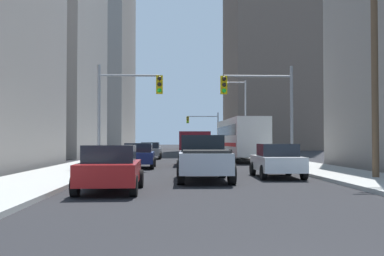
# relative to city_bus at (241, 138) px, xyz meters

# --- Properties ---
(sidewalk_left) EXTENTS (3.61, 160.00, 0.15)m
(sidewalk_left) POSITION_rel_city_bus_xyz_m (-10.98, 15.90, -1.85)
(sidewalk_left) COLOR #9E9E99
(sidewalk_left) RESTS_ON ground
(sidewalk_right) EXTENTS (3.61, 160.00, 0.15)m
(sidewalk_right) POSITION_rel_city_bus_xyz_m (2.52, 15.90, -1.85)
(sidewalk_right) COLOR #9E9E99
(sidewalk_right) RESTS_ON ground
(city_bus) EXTENTS (2.82, 11.56, 3.40)m
(city_bus) POSITION_rel_city_bus_xyz_m (0.00, 0.00, 0.00)
(city_bus) COLOR silver
(city_bus) RESTS_ON ground
(pickup_truck_silver) EXTENTS (2.20, 5.44, 1.90)m
(pickup_truck_silver) POSITION_rel_city_bus_xyz_m (-4.28, -18.87, -1.00)
(pickup_truck_silver) COLOR #B7BABF
(pickup_truck_silver) RESTS_ON ground
(cargo_van_maroon) EXTENTS (2.16, 5.26, 2.26)m
(cargo_van_maroon) POSITION_rel_city_bus_xyz_m (-4.11, -6.24, -0.64)
(cargo_van_maroon) COLOR maroon
(cargo_van_maroon) RESTS_ON ground
(sedan_red) EXTENTS (1.95, 4.25, 1.52)m
(sedan_red) POSITION_rel_city_bus_xyz_m (-7.57, -23.08, -1.16)
(sedan_red) COLOR maroon
(sedan_red) RESTS_ON ground
(sedan_white) EXTENTS (1.95, 4.24, 1.52)m
(sedan_white) POSITION_rel_city_bus_xyz_m (-0.87, -17.41, -1.16)
(sedan_white) COLOR white
(sedan_white) RESTS_ON ground
(sedan_navy) EXTENTS (1.95, 4.23, 1.52)m
(sedan_navy) POSITION_rel_city_bus_xyz_m (-7.62, -9.81, -1.16)
(sedan_navy) COLOR #141E4C
(sedan_navy) RESTS_ON ground
(sedan_grey) EXTENTS (1.95, 4.23, 1.52)m
(sedan_grey) POSITION_rel_city_bus_xyz_m (-7.60, 4.49, -1.16)
(sedan_grey) COLOR slate
(sedan_grey) RESTS_ON ground
(traffic_signal_near_left) EXTENTS (3.73, 0.44, 6.00)m
(traffic_signal_near_left) POSITION_rel_city_bus_xyz_m (-8.19, -11.54, 2.11)
(traffic_signal_near_left) COLOR gray
(traffic_signal_near_left) RESTS_ON ground
(traffic_signal_near_right) EXTENTS (4.22, 0.44, 6.00)m
(traffic_signal_near_right) POSITION_rel_city_bus_xyz_m (-0.49, -11.54, 2.13)
(traffic_signal_near_right) COLOR gray
(traffic_signal_near_right) RESTS_ON ground
(traffic_signal_far_right) EXTENTS (4.94, 0.44, 6.00)m
(traffic_signal_far_right) POSITION_rel_city_bus_xyz_m (-0.83, 33.28, 2.17)
(traffic_signal_far_right) COLOR gray
(traffic_signal_far_right) RESTS_ON ground
(utility_pole_right) EXTENTS (2.20, 0.28, 10.17)m
(utility_pole_right) POSITION_rel_city_bus_xyz_m (2.88, -19.19, 3.43)
(utility_pole_right) COLOR brown
(utility_pole_right) RESTS_ON ground
(street_lamp_right) EXTENTS (2.18, 0.32, 7.50)m
(street_lamp_right) POSITION_rel_city_bus_xyz_m (1.09, 6.56, 2.59)
(street_lamp_right) COLOR gray
(street_lamp_right) RESTS_ON ground
(building_left_mid_office) EXTENTS (17.40, 18.49, 21.78)m
(building_left_mid_office) POSITION_rel_city_bus_xyz_m (-22.61, 11.94, 8.96)
(building_left_mid_office) COLOR gray
(building_left_mid_office) RESTS_ON ground
(building_left_far_tower) EXTENTS (18.25, 28.67, 46.95)m
(building_left_far_tower) POSITION_rel_city_bus_xyz_m (-23.34, 54.85, 21.54)
(building_left_far_tower) COLOR gray
(building_left_far_tower) RESTS_ON ground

